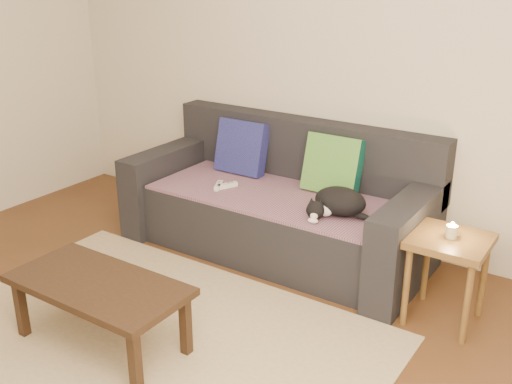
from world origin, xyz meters
TOP-DOWN VIEW (x-y plane):
  - ground at (0.00, 0.00)m, footprint 4.50×4.50m
  - back_wall at (0.00, 2.00)m, footprint 4.50×0.04m
  - sofa at (0.00, 1.57)m, footprint 2.10×0.94m
  - throw_blanket at (0.00, 1.48)m, footprint 1.66×0.74m
  - cushion_navy at (-0.44, 1.74)m, footprint 0.39×0.19m
  - cushion_green at (0.31, 1.74)m, footprint 0.39×0.20m
  - cat at (0.53, 1.39)m, footprint 0.42×0.41m
  - wii_remote_a at (-0.37, 1.37)m, footprint 0.10×0.15m
  - wii_remote_b at (-0.33, 1.40)m, footprint 0.10×0.15m
  - side_table at (1.26, 1.29)m, footprint 0.41×0.41m
  - candle at (1.26, 1.29)m, footprint 0.06×0.06m
  - rug at (0.00, 0.15)m, footprint 2.50×1.80m
  - coffee_table at (-0.16, 0.05)m, footprint 0.95×0.48m

SIDE VIEW (x-z plane):
  - ground at x=0.00m, z-range 0.00..0.00m
  - rug at x=0.00m, z-range 0.00..0.01m
  - sofa at x=0.00m, z-range -0.13..0.74m
  - coffee_table at x=-0.16m, z-range 0.14..0.52m
  - side_table at x=1.26m, z-range 0.17..0.68m
  - throw_blanket at x=0.00m, z-range 0.42..0.44m
  - wii_remote_a at x=-0.37m, z-range 0.44..0.47m
  - wii_remote_b at x=-0.33m, z-range 0.44..0.47m
  - cat at x=0.53m, z-range 0.44..0.61m
  - candle at x=1.26m, z-range 0.50..0.60m
  - cushion_navy at x=-0.44m, z-range 0.43..0.83m
  - cushion_green at x=0.31m, z-range 0.43..0.83m
  - back_wall at x=0.00m, z-range 0.00..2.60m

